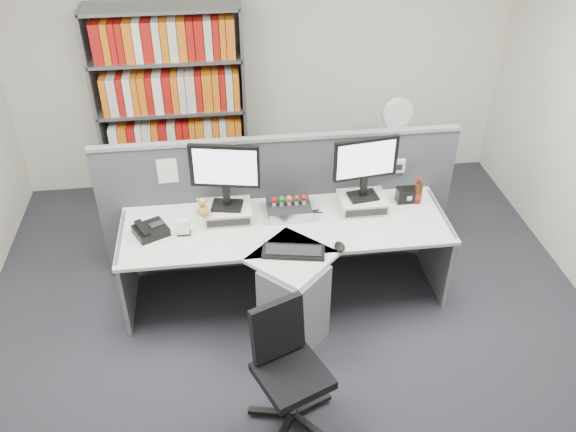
{
  "coord_description": "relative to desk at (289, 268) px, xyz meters",
  "views": [
    {
      "loc": [
        -0.46,
        -3.02,
        3.53
      ],
      "look_at": [
        0.0,
        0.65,
        0.92
      ],
      "focal_mm": 37.74,
      "sensor_mm": 36.0,
      "label": 1
    }
  ],
  "objects": [
    {
      "name": "desk",
      "position": [
        0.0,
        0.0,
        0.0
      ],
      "size": [
        2.6,
        1.2,
        0.72
      ],
      "color": "silver",
      "rests_on": "ground"
    },
    {
      "name": "desk_fan",
      "position": [
        1.2,
        1.4,
        0.56
      ],
      "size": [
        0.3,
        0.18,
        0.51
      ],
      "color": "white",
      "rests_on": "filing_cabinet"
    },
    {
      "name": "cola_bottle",
      "position": [
        1.12,
        0.4,
        0.35
      ],
      "size": [
        0.07,
        0.07,
        0.24
      ],
      "color": "#3F190A",
      "rests_on": "desk"
    },
    {
      "name": "speaker",
      "position": [
        1.05,
        0.43,
        0.33
      ],
      "size": [
        0.18,
        0.1,
        0.12
      ],
      "primitive_type": "cube",
      "color": "black",
      "rests_on": "desk"
    },
    {
      "name": "partition",
      "position": [
        0.0,
        0.65,
        0.19
      ],
      "size": [
        3.0,
        0.08,
        1.27
      ],
      "color": "#474950",
      "rests_on": "ground"
    },
    {
      "name": "desk_calendar",
      "position": [
        -0.79,
        0.2,
        0.32
      ],
      "size": [
        0.11,
        0.08,
        0.13
      ],
      "color": "black",
      "rests_on": "desk"
    },
    {
      "name": "filing_cabinet",
      "position": [
        1.2,
        1.4,
        -0.11
      ],
      "size": [
        0.45,
        0.61,
        0.7
      ],
      "color": "slate",
      "rests_on": "ground"
    },
    {
      "name": "monitor_riser_right",
      "position": [
        0.65,
        0.38,
        0.31
      ],
      "size": [
        0.38,
        0.31,
        0.1
      ],
      "color": "beige",
      "rests_on": "desk"
    },
    {
      "name": "monitor_riser_left",
      "position": [
        -0.45,
        0.38,
        0.31
      ],
      "size": [
        0.38,
        0.31,
        0.1
      ],
      "color": "beige",
      "rests_on": "desk"
    },
    {
      "name": "desk_phone",
      "position": [
        -1.05,
        0.23,
        0.3
      ],
      "size": [
        0.31,
        0.3,
        0.1
      ],
      "color": "black",
      "rests_on": "desk"
    },
    {
      "name": "monitor_left",
      "position": [
        -0.45,
        0.38,
        0.69
      ],
      "size": [
        0.54,
        0.22,
        0.55
      ],
      "color": "black",
      "rests_on": "monitor_riser_left"
    },
    {
      "name": "monitor_right",
      "position": [
        0.65,
        0.38,
        0.68
      ],
      "size": [
        0.52,
        0.2,
        0.53
      ],
      "color": "black",
      "rests_on": "monitor_riser_right"
    },
    {
      "name": "shelving_unit",
      "position": [
        -0.9,
        1.85,
        0.52
      ],
      "size": [
        1.41,
        0.4,
        2.0
      ],
      "color": "slate",
      "rests_on": "ground"
    },
    {
      "name": "keyboard",
      "position": [
        0.02,
        -0.14,
        0.28
      ],
      "size": [
        0.49,
        0.26,
        0.03
      ],
      "color": "black",
      "rests_on": "desk"
    },
    {
      "name": "desktop_pc",
      "position": [
        0.05,
        0.38,
        0.31
      ],
      "size": [
        0.35,
        0.31,
        0.09
      ],
      "color": "black",
      "rests_on": "desk"
    },
    {
      "name": "figurines",
      "position": [
        0.05,
        0.36,
        0.41
      ],
      "size": [
        0.29,
        0.05,
        0.09
      ],
      "color": "beige",
      "rests_on": "desktop_pc"
    },
    {
      "name": "room_shell",
      "position": [
        0.0,
        -0.6,
        1.33
      ],
      "size": [
        5.04,
        5.54,
        2.72
      ],
      "color": "silver",
      "rests_on": "ground"
    },
    {
      "name": "office_chair",
      "position": [
        -0.14,
        -0.98,
        0.02
      ],
      "size": [
        0.59,
        0.58,
        0.89
      ],
      "color": "silver",
      "rests_on": "ground"
    },
    {
      "name": "plush_toy",
      "position": [
        -0.63,
        0.28,
        0.44
      ],
      "size": [
        0.1,
        0.1,
        0.17
      ],
      "color": "#A59037",
      "rests_on": "monitor_riser_left"
    },
    {
      "name": "ground",
      "position": [
        0.0,
        -0.6,
        -0.46
      ],
      "size": [
        5.5,
        5.5,
        0.0
      ],
      "primitive_type": "plane",
      "color": "#2F3138",
      "rests_on": "ground"
    },
    {
      "name": "mouse",
      "position": [
        0.36,
        -0.14,
        0.29
      ],
      "size": [
        0.08,
        0.13,
        0.05
      ],
      "primitive_type": "ellipsoid",
      "color": "black",
      "rests_on": "desk"
    }
  ]
}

